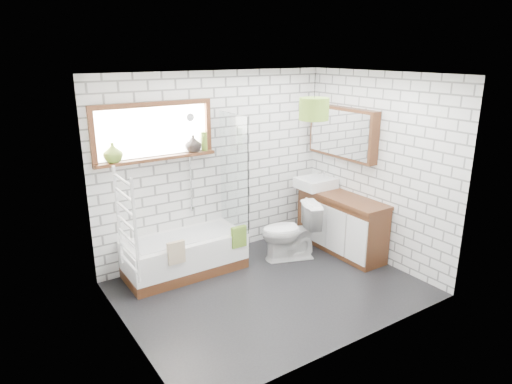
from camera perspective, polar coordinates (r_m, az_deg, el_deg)
floor at (r=5.60m, az=1.85°, el=-12.07°), size 3.40×2.60×0.01m
ceiling at (r=4.89m, az=2.14°, el=14.51°), size 3.40×2.60×0.01m
wall_back at (r=6.18m, az=-5.05°, el=3.25°), size 3.40×0.01×2.50m
wall_front at (r=4.17m, az=12.44°, el=-4.09°), size 3.40×0.01×2.50m
wall_left at (r=4.39m, az=-16.50°, el=-3.30°), size 0.01×2.60×2.50m
wall_right at (r=6.22m, az=14.93°, el=2.82°), size 0.01×2.60×2.50m
window at (r=5.68m, az=-12.59°, el=7.34°), size 1.52×0.16×0.68m
towel_radiator at (r=4.42m, az=-15.89°, el=-3.81°), size 0.06×0.52×1.00m
mirror_cabinet at (r=6.48m, az=10.74°, el=7.30°), size 0.16×1.20×0.70m
shower_riser at (r=5.94m, az=-8.26°, el=3.56°), size 0.02×0.02×1.30m
bathtub at (r=5.95m, az=-8.87°, el=-7.75°), size 1.51×0.67×0.49m
shower_screen at (r=5.93m, az=-2.86°, el=2.59°), size 0.02×0.72×1.50m
towel_green at (r=5.84m, az=-2.17°, el=-5.62°), size 0.20×0.06×0.28m
towel_beige at (r=5.48m, az=-9.95°, el=-7.47°), size 0.21×0.05×0.28m
vanity at (r=6.55m, az=10.55°, el=-3.87°), size 0.46×1.43×0.82m
basin at (r=6.71m, az=7.46°, el=1.13°), size 0.50×0.44×0.15m
tap at (r=6.79m, az=8.51°, el=1.84°), size 0.04×0.04×0.17m
toilet at (r=6.21m, az=4.27°, el=-4.96°), size 0.68×0.88×0.79m
vase_olive at (r=5.52m, az=-17.44°, el=4.52°), size 0.24×0.24×0.23m
vase_dark at (r=5.88m, az=-7.83°, el=5.81°), size 0.27×0.27×0.21m
bottle at (r=5.94m, az=-6.49°, el=6.12°), size 0.08×0.08×0.24m
pendant at (r=5.34m, az=7.26°, el=10.26°), size 0.34×0.34×0.25m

